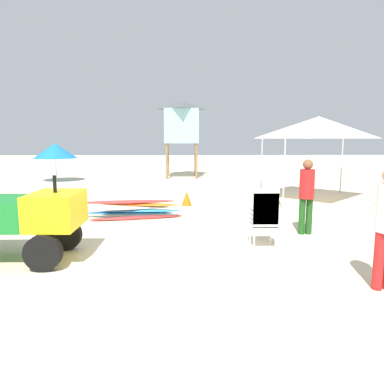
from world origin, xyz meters
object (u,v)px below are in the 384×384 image
(popup_canopy, at_px, (319,128))
(lifeguard_tower, at_px, (182,122))
(lifeguard_near_center, at_px, (307,192))
(utility_cart, at_px, (10,216))
(stacked_plastic_chairs, at_px, (264,213))
(beach_umbrella_left, at_px, (55,151))
(traffic_cone_near, at_px, (187,198))
(surfboard_pile, at_px, (134,209))

(popup_canopy, relative_size, lifeguard_tower, 0.77)
(lifeguard_near_center, height_order, popup_canopy, popup_canopy)
(utility_cart, xyz_separation_m, stacked_plastic_chairs, (4.58, 0.56, -0.09))
(beach_umbrella_left, bearing_deg, popup_canopy, -27.59)
(stacked_plastic_chairs, bearing_deg, popup_canopy, 61.15)
(utility_cart, bearing_deg, beach_umbrella_left, 105.84)
(lifeguard_near_center, bearing_deg, utility_cart, -164.46)
(popup_canopy, height_order, traffic_cone_near, popup_canopy)
(stacked_plastic_chairs, height_order, traffic_cone_near, stacked_plastic_chairs)
(stacked_plastic_chairs, xyz_separation_m, lifeguard_near_center, (1.16, 1.04, 0.26))
(stacked_plastic_chairs, height_order, popup_canopy, popup_canopy)
(stacked_plastic_chairs, bearing_deg, lifeguard_near_center, 41.78)
(beach_umbrella_left, distance_m, traffic_cone_near, 9.40)
(utility_cart, bearing_deg, surfboard_pile, 63.07)
(popup_canopy, bearing_deg, lifeguard_near_center, -112.72)
(surfboard_pile, xyz_separation_m, traffic_cone_near, (1.44, 1.80, -0.01))
(lifeguard_tower, distance_m, traffic_cone_near, 8.84)
(lifeguard_near_center, distance_m, traffic_cone_near, 4.45)
(surfboard_pile, distance_m, lifeguard_near_center, 4.47)
(surfboard_pile, height_order, popup_canopy, popup_canopy)
(utility_cart, height_order, traffic_cone_near, utility_cart)
(popup_canopy, xyz_separation_m, traffic_cone_near, (-4.50, -0.96, -2.26))
(stacked_plastic_chairs, xyz_separation_m, lifeguard_tower, (-1.67, 12.96, 2.31))
(utility_cart, relative_size, lifeguard_tower, 0.62)
(traffic_cone_near, bearing_deg, popup_canopy, 12.02)
(popup_canopy, xyz_separation_m, beach_umbrella_left, (-10.98, 5.74, -0.97))
(lifeguard_near_center, relative_size, beach_umbrella_left, 0.80)
(lifeguard_near_center, xyz_separation_m, lifeguard_tower, (-2.83, 11.92, 2.05))
(utility_cart, relative_size, surfboard_pile, 0.93)
(surfboard_pile, distance_m, beach_umbrella_left, 9.96)
(traffic_cone_near, bearing_deg, surfboard_pile, -128.60)
(stacked_plastic_chairs, height_order, lifeguard_near_center, lifeguard_near_center)
(popup_canopy, xyz_separation_m, lifeguard_tower, (-4.71, 7.44, 0.52))
(beach_umbrella_left, xyz_separation_m, traffic_cone_near, (6.48, -6.70, -1.29))
(stacked_plastic_chairs, xyz_separation_m, beach_umbrella_left, (-7.94, 11.26, 0.82))
(lifeguard_near_center, xyz_separation_m, traffic_cone_near, (-2.63, 3.52, -0.73))
(lifeguard_tower, bearing_deg, traffic_cone_near, -88.59)
(beach_umbrella_left, bearing_deg, utility_cart, -74.16)
(stacked_plastic_chairs, distance_m, lifeguard_tower, 13.27)
(beach_umbrella_left, bearing_deg, traffic_cone_near, -45.95)
(surfboard_pile, distance_m, popup_canopy, 6.92)
(utility_cart, relative_size, lifeguard_near_center, 1.52)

